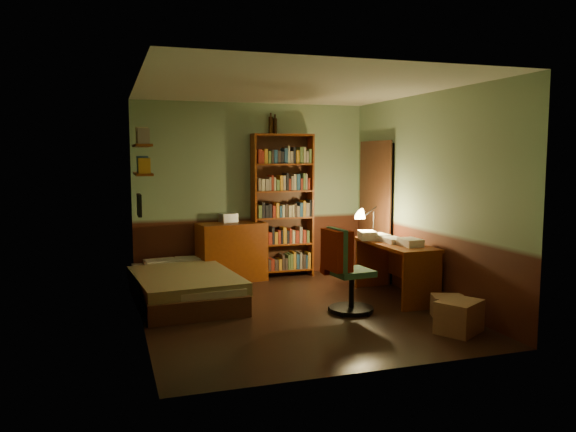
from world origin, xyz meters
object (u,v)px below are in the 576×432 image
object	(u,v)px
cardboard_box_b	(448,307)
office_chair	(352,264)
mini_stereo	(228,218)
bookshelf	(283,206)
desk_lamp	(374,216)
dresser	(232,252)
desk	(395,270)
bed	(183,275)
cardboard_box_a	(459,317)

from	to	relation	value
cardboard_box_b	office_chair	bearing A→B (deg)	149.46
mini_stereo	cardboard_box_b	size ratio (longest dim) A/B	0.67
bookshelf	office_chair	size ratio (longest dim) A/B	1.89
cardboard_box_b	mini_stereo	bearing A→B (deg)	125.67
desk_lamp	mini_stereo	bearing A→B (deg)	142.52
dresser	mini_stereo	world-z (taller)	mini_stereo
mini_stereo	desk_lamp	distance (m)	2.12
bookshelf	office_chair	world-z (taller)	bookshelf
office_chair	desk	bearing A→B (deg)	22.54
desk	desk_lamp	world-z (taller)	desk_lamp
mini_stereo	office_chair	size ratio (longest dim) A/B	0.21
desk	bed	bearing A→B (deg)	163.47
bed	cardboard_box_a	distance (m)	3.39
desk_lamp	bed	bearing A→B (deg)	170.81
dresser	desk_lamp	distance (m)	2.12
dresser	cardboard_box_b	bearing A→B (deg)	-61.34
office_chair	cardboard_box_b	size ratio (longest dim) A/B	3.19
desk_lamp	dresser	bearing A→B (deg)	145.30
desk_lamp	cardboard_box_a	xyz separation A→B (m)	(-0.07, -2.12, -0.82)
cardboard_box_b	bookshelf	bearing A→B (deg)	112.86
bed	cardboard_box_b	size ratio (longest dim) A/B	5.94
bookshelf	cardboard_box_b	bearing A→B (deg)	-66.40
mini_stereo	cardboard_box_b	world-z (taller)	mini_stereo
cardboard_box_b	dresser	bearing A→B (deg)	126.73
dresser	cardboard_box_b	distance (m)	3.25
bookshelf	cardboard_box_b	size ratio (longest dim) A/B	6.03
bookshelf	cardboard_box_b	xyz separation A→B (m)	(1.13, -2.68, -0.95)
mini_stereo	office_chair	xyz separation A→B (m)	(1.00, -2.16, -0.35)
bed	office_chair	size ratio (longest dim) A/B	1.86
desk	cardboard_box_a	bearing A→B (deg)	-94.13
bed	cardboard_box_a	world-z (taller)	bed
dresser	office_chair	xyz separation A→B (m)	(0.99, -2.03, 0.14)
bookshelf	desk_lamp	xyz separation A→B (m)	(0.99, -1.05, -0.08)
bed	desk_lamp	bearing A→B (deg)	-5.75
mini_stereo	desk	xyz separation A→B (m)	(1.83, -1.70, -0.56)
dresser	mini_stereo	xyz separation A→B (m)	(-0.02, 0.12, 0.49)
bed	desk	distance (m)	2.73
dresser	desk_lamp	xyz separation A→B (m)	(1.80, -0.96, 0.57)
mini_stereo	office_chair	world-z (taller)	office_chair
dresser	mini_stereo	size ratio (longest dim) A/B	4.06
mini_stereo	cardboard_box_a	world-z (taller)	mini_stereo
desk	office_chair	world-z (taller)	office_chair
desk_lamp	desk	bearing A→B (deg)	-94.87
bed	mini_stereo	size ratio (longest dim) A/B	8.92
bed	desk	world-z (taller)	desk
bookshelf	desk	size ratio (longest dim) A/B	1.62
bookshelf	cardboard_box_b	world-z (taller)	bookshelf
office_chair	cardboard_box_a	bearing A→B (deg)	-61.29
dresser	bookshelf	world-z (taller)	bookshelf
dresser	office_chair	world-z (taller)	office_chair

